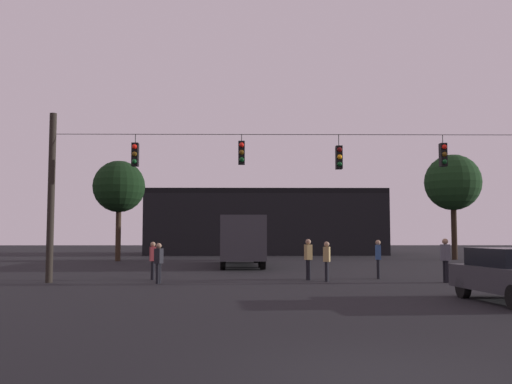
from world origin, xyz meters
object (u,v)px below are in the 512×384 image
(pedestrian_crossing_center, at_px, (159,261))
(pedestrian_far_side, at_px, (378,257))
(pedestrian_near_bus, at_px, (445,257))
(city_bus, at_px, (241,236))
(tree_behind_building, at_px, (119,187))
(pedestrian_crossing_left, at_px, (327,259))
(pedestrian_crossing_right, at_px, (308,257))
(tree_left_silhouette, at_px, (453,183))
(pedestrian_trailing, at_px, (153,258))

(pedestrian_crossing_center, relative_size, pedestrian_far_side, 0.94)
(pedestrian_near_bus, bearing_deg, pedestrian_crossing_center, -177.74)
(city_bus, xyz_separation_m, tree_behind_building, (-9.26, 6.77, 3.66))
(city_bus, xyz_separation_m, pedestrian_crossing_left, (3.71, -12.62, -0.94))
(pedestrian_crossing_right, relative_size, pedestrian_near_bus, 0.98)
(pedestrian_crossing_left, height_order, pedestrian_near_bus, pedestrian_near_bus)
(pedestrian_crossing_right, xyz_separation_m, pedestrian_far_side, (3.13, 0.73, -0.03))
(tree_left_silhouette, bearing_deg, pedestrian_trailing, -134.47)
(pedestrian_near_bus, height_order, tree_left_silhouette, tree_left_silhouette)
(city_bus, height_order, pedestrian_crossing_left, city_bus)
(pedestrian_crossing_right, bearing_deg, pedestrian_trailing, 177.81)
(pedestrian_far_side, distance_m, tree_behind_building, 24.05)
(pedestrian_near_bus, bearing_deg, city_bus, 122.59)
(pedestrian_crossing_center, height_order, tree_left_silhouette, tree_left_silhouette)
(pedestrian_crossing_center, bearing_deg, pedestrian_crossing_right, 16.32)
(pedestrian_crossing_left, relative_size, tree_behind_building, 0.22)
(pedestrian_crossing_center, relative_size, tree_behind_building, 0.21)
(city_bus, bearing_deg, tree_behind_building, 143.84)
(pedestrian_near_bus, relative_size, pedestrian_far_side, 1.04)
(city_bus, bearing_deg, pedestrian_crossing_left, -73.62)
(pedestrian_near_bus, bearing_deg, tree_left_silhouette, 69.63)
(city_bus, bearing_deg, pedestrian_far_side, -61.04)
(tree_left_silhouette, xyz_separation_m, tree_behind_building, (-25.93, -2.29, -0.55))
(city_bus, xyz_separation_m, pedestrian_near_bus, (8.42, -13.17, -0.86))
(pedestrian_crossing_left, bearing_deg, pedestrian_crossing_right, 131.73)
(pedestrian_crossing_center, height_order, pedestrian_far_side, pedestrian_far_side)
(pedestrian_crossing_center, distance_m, pedestrian_crossing_right, 6.31)
(pedestrian_crossing_right, distance_m, pedestrian_far_side, 3.22)
(pedestrian_near_bus, relative_size, tree_behind_building, 0.23)
(pedestrian_crossing_left, height_order, pedestrian_far_side, pedestrian_far_side)
(pedestrian_trailing, bearing_deg, pedestrian_crossing_center, -74.30)
(pedestrian_crossing_right, bearing_deg, city_bus, 104.32)
(city_bus, distance_m, pedestrian_crossing_left, 13.18)
(pedestrian_near_bus, distance_m, pedestrian_far_side, 3.05)
(city_bus, height_order, tree_behind_building, tree_behind_building)
(pedestrian_crossing_center, distance_m, tree_left_silhouette, 30.49)
(tree_left_silhouette, bearing_deg, pedestrian_crossing_center, -130.99)
(pedestrian_crossing_right, xyz_separation_m, tree_behind_building, (-12.28, 18.61, 4.54))
(tree_behind_building, bearing_deg, pedestrian_near_bus, -48.44)
(pedestrian_near_bus, distance_m, tree_left_silhouette, 24.24)
(pedestrian_near_bus, height_order, pedestrian_trailing, pedestrian_near_bus)
(pedestrian_crossing_right, height_order, tree_behind_building, tree_behind_building)
(city_bus, relative_size, pedestrian_trailing, 6.87)
(pedestrian_crossing_left, distance_m, pedestrian_crossing_right, 1.03)
(pedestrian_crossing_left, xyz_separation_m, pedestrian_crossing_right, (-0.68, 0.77, 0.06))
(pedestrian_crossing_center, relative_size, tree_left_silhouette, 0.19)
(pedestrian_far_side, height_order, tree_behind_building, tree_behind_building)
(pedestrian_crossing_center, xyz_separation_m, tree_behind_building, (-6.22, 20.39, 4.63))
(pedestrian_crossing_left, relative_size, pedestrian_trailing, 1.01)
(pedestrian_trailing, height_order, tree_behind_building, tree_behind_building)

